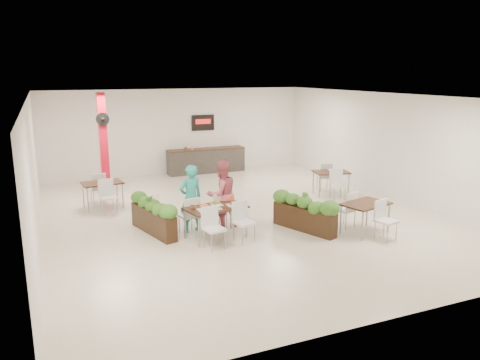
% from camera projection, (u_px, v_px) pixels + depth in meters
% --- Properties ---
extents(ground, '(12.00, 12.00, 0.00)m').
position_uv_depth(ground, '(238.00, 215.00, 12.73)').
color(ground, beige).
rests_on(ground, ground).
extents(room_shell, '(10.10, 12.10, 3.22)m').
position_uv_depth(room_shell, '(238.00, 142.00, 12.27)').
color(room_shell, white).
rests_on(room_shell, ground).
extents(red_column, '(0.40, 0.41, 3.20)m').
position_uv_depth(red_column, '(104.00, 143.00, 14.63)').
color(red_column, red).
rests_on(red_column, ground).
extents(service_counter, '(3.00, 0.64, 2.20)m').
position_uv_depth(service_counter, '(206.00, 160.00, 18.07)').
color(service_counter, '#2A2825').
rests_on(service_counter, ground).
extents(main_table, '(1.53, 1.82, 0.92)m').
position_uv_depth(main_table, '(215.00, 212.00, 10.88)').
color(main_table, black).
rests_on(main_table, ground).
extents(diner_man, '(0.67, 0.51, 1.66)m').
position_uv_depth(diner_man, '(191.00, 198.00, 11.28)').
color(diner_man, teal).
rests_on(diner_man, ground).
extents(diner_woman, '(0.94, 0.79, 1.71)m').
position_uv_depth(diner_woman, '(222.00, 194.00, 11.58)').
color(diner_woman, '#CF5C6E').
rests_on(diner_woman, ground).
extents(planter_left, '(0.78, 1.86, 0.99)m').
position_uv_depth(planter_left, '(153.00, 213.00, 11.22)').
color(planter_left, black).
rests_on(planter_left, ground).
extents(planter_right, '(0.93, 1.77, 0.97)m').
position_uv_depth(planter_right, '(304.00, 211.00, 11.41)').
color(planter_right, black).
rests_on(planter_right, ground).
extents(side_table_a, '(1.17, 1.66, 0.92)m').
position_uv_depth(side_table_a, '(102.00, 187.00, 13.32)').
color(side_table_a, black).
rests_on(side_table_a, ground).
extents(side_table_b, '(1.20, 1.67, 0.92)m').
position_uv_depth(side_table_b, '(331.00, 175.00, 14.76)').
color(side_table_b, black).
rests_on(side_table_b, ground).
extents(side_table_c, '(1.29, 1.67, 0.92)m').
position_uv_depth(side_table_c, '(366.00, 208.00, 11.20)').
color(side_table_c, black).
rests_on(side_table_c, ground).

